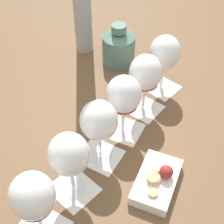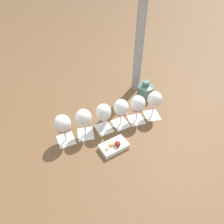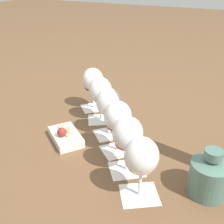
{
  "view_description": "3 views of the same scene",
  "coord_description": "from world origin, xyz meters",
  "px_view_note": "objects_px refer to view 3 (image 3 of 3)",
  "views": [
    {
      "loc": [
        0.6,
        -0.15,
        0.74
      ],
      "look_at": [
        -0.0,
        -0.0,
        0.12
      ],
      "focal_mm": 55.0,
      "sensor_mm": 36.0,
      "label": 1
    },
    {
      "loc": [
        0.83,
        0.32,
        0.92
      ],
      "look_at": [
        -0.0,
        -0.0,
        0.12
      ],
      "focal_mm": 32.0,
      "sensor_mm": 36.0,
      "label": 2
    },
    {
      "loc": [
        -0.4,
        0.79,
        0.59
      ],
      "look_at": [
        -0.0,
        -0.0,
        0.12
      ],
      "focal_mm": 45.0,
      "sensor_mm": 36.0,
      "label": 3
    }
  ],
  "objects_px": {
    "wine_glass_5": "(93,82)",
    "wine_glass_4": "(100,92)",
    "wine_glass_1": "(128,135)",
    "snack_dish": "(66,136)",
    "wine_glass_0": "(141,158)",
    "wine_glass_2": "(118,118)",
    "wine_glass_3": "(109,104)",
    "ceramic_vase": "(209,175)"
  },
  "relations": [
    {
      "from": "wine_glass_5",
      "to": "wine_glass_4",
      "type": "bearing_deg",
      "value": 134.51
    },
    {
      "from": "wine_glass_1",
      "to": "snack_dish",
      "type": "bearing_deg",
      "value": -10.89
    },
    {
      "from": "wine_glass_0",
      "to": "snack_dish",
      "type": "xyz_separation_m",
      "value": [
        0.36,
        -0.14,
        -0.11
      ]
    },
    {
      "from": "wine_glass_2",
      "to": "snack_dish",
      "type": "height_order",
      "value": "wine_glass_2"
    },
    {
      "from": "wine_glass_1",
      "to": "wine_glass_4",
      "type": "xyz_separation_m",
      "value": [
        0.24,
        -0.26,
        -0.0
      ]
    },
    {
      "from": "wine_glass_3",
      "to": "wine_glass_2",
      "type": "bearing_deg",
      "value": 132.62
    },
    {
      "from": "wine_glass_2",
      "to": "wine_glass_3",
      "type": "height_order",
      "value": "same"
    },
    {
      "from": "wine_glass_1",
      "to": "snack_dish",
      "type": "distance_m",
      "value": 0.3
    },
    {
      "from": "wine_glass_4",
      "to": "snack_dish",
      "type": "relative_size",
      "value": 1.05
    },
    {
      "from": "wine_glass_5",
      "to": "ceramic_vase",
      "type": "distance_m",
      "value": 0.67
    },
    {
      "from": "wine_glass_3",
      "to": "wine_glass_0",
      "type": "bearing_deg",
      "value": 131.97
    },
    {
      "from": "wine_glass_3",
      "to": "wine_glass_1",
      "type": "bearing_deg",
      "value": 131.86
    },
    {
      "from": "wine_glass_1",
      "to": "ceramic_vase",
      "type": "bearing_deg",
      "value": -177.73
    },
    {
      "from": "wine_glass_5",
      "to": "wine_glass_2",
      "type": "bearing_deg",
      "value": 133.76
    },
    {
      "from": "wine_glass_1",
      "to": "ceramic_vase",
      "type": "xyz_separation_m",
      "value": [
        -0.25,
        -0.01,
        -0.07
      ]
    },
    {
      "from": "wine_glass_5",
      "to": "snack_dish",
      "type": "bearing_deg",
      "value": 98.91
    },
    {
      "from": "wine_glass_0",
      "to": "wine_glass_2",
      "type": "relative_size",
      "value": 1.0
    },
    {
      "from": "wine_glass_0",
      "to": "wine_glass_2",
      "type": "distance_m",
      "value": 0.23
    },
    {
      "from": "wine_glass_3",
      "to": "snack_dish",
      "type": "xyz_separation_m",
      "value": [
        0.12,
        0.12,
        -0.11
      ]
    },
    {
      "from": "snack_dish",
      "to": "ceramic_vase",
      "type": "bearing_deg",
      "value": 175.32
    },
    {
      "from": "wine_glass_0",
      "to": "wine_glass_2",
      "type": "xyz_separation_m",
      "value": [
        0.15,
        -0.17,
        0.0
      ]
    },
    {
      "from": "wine_glass_2",
      "to": "wine_glass_5",
      "type": "distance_m",
      "value": 0.36
    },
    {
      "from": "wine_glass_1",
      "to": "wine_glass_4",
      "type": "distance_m",
      "value": 0.35
    },
    {
      "from": "wine_glass_5",
      "to": "ceramic_vase",
      "type": "bearing_deg",
      "value": 149.78
    },
    {
      "from": "wine_glass_1",
      "to": "wine_glass_2",
      "type": "xyz_separation_m",
      "value": [
        0.07,
        -0.08,
        -0.0
      ]
    },
    {
      "from": "wine_glass_2",
      "to": "wine_glass_4",
      "type": "relative_size",
      "value": 1.0
    },
    {
      "from": "wine_glass_3",
      "to": "wine_glass_5",
      "type": "distance_m",
      "value": 0.24
    },
    {
      "from": "wine_glass_3",
      "to": "snack_dish",
      "type": "bearing_deg",
      "value": 42.85
    },
    {
      "from": "snack_dish",
      "to": "wine_glass_2",
      "type": "bearing_deg",
      "value": -171.14
    },
    {
      "from": "wine_glass_0",
      "to": "wine_glass_2",
      "type": "height_order",
      "value": "same"
    },
    {
      "from": "snack_dish",
      "to": "wine_glass_3",
      "type": "bearing_deg",
      "value": -137.15
    },
    {
      "from": "wine_glass_2",
      "to": "ceramic_vase",
      "type": "bearing_deg",
      "value": 167.04
    },
    {
      "from": "wine_glass_3",
      "to": "ceramic_vase",
      "type": "height_order",
      "value": "wine_glass_3"
    },
    {
      "from": "wine_glass_0",
      "to": "snack_dish",
      "type": "height_order",
      "value": "wine_glass_0"
    },
    {
      "from": "wine_glass_3",
      "to": "wine_glass_5",
      "type": "bearing_deg",
      "value": -45.71
    },
    {
      "from": "ceramic_vase",
      "to": "wine_glass_4",
      "type": "bearing_deg",
      "value": -26.85
    },
    {
      "from": "wine_glass_2",
      "to": "snack_dish",
      "type": "bearing_deg",
      "value": 8.86
    },
    {
      "from": "wine_glass_0",
      "to": "ceramic_vase",
      "type": "distance_m",
      "value": 0.21
    },
    {
      "from": "wine_glass_5",
      "to": "snack_dish",
      "type": "height_order",
      "value": "wine_glass_5"
    },
    {
      "from": "wine_glass_1",
      "to": "wine_glass_2",
      "type": "height_order",
      "value": "same"
    },
    {
      "from": "wine_glass_1",
      "to": "snack_dish",
      "type": "xyz_separation_m",
      "value": [
        0.28,
        -0.05,
        -0.11
      ]
    },
    {
      "from": "wine_glass_2",
      "to": "wine_glass_3",
      "type": "xyz_separation_m",
      "value": [
        0.08,
        -0.08,
        -0.0
      ]
    }
  ]
}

